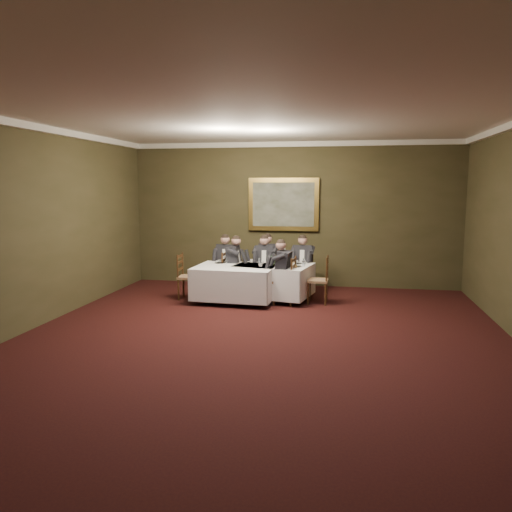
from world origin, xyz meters
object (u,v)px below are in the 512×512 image
(table_second, at_px, (235,281))
(chair_main_endright, at_px, (318,290))
(chair_sec_endleft, at_px, (188,286))
(chair_main_backright, at_px, (303,281))
(chair_sec_backleft, at_px, (227,280))
(chair_sec_backright, at_px, (265,282))
(chair_main_backleft, at_px, (269,279))
(chair_main_endleft, at_px, (232,283))
(diner_sec_endright, at_px, (284,280))
(table_main, at_px, (274,279))
(diner_main_backright, at_px, (303,272))
(diner_main_backleft, at_px, (268,269))
(diner_main_endleft, at_px, (233,273))
(chair_sec_endright, at_px, (285,291))
(diner_sec_backright, at_px, (265,272))
(candlestick, at_px, (285,257))
(painting, at_px, (283,204))
(centerpiece, at_px, (273,259))
(diner_sec_backleft, at_px, (227,270))

(table_second, xyz_separation_m, chair_main_endright, (1.74, 0.16, -0.17))
(table_second, xyz_separation_m, chair_sec_endleft, (-1.07, 0.06, -0.17))
(chair_main_backright, distance_m, chair_sec_endleft, 2.61)
(chair_sec_backleft, relative_size, chair_sec_backright, 1.00)
(chair_main_backleft, bearing_deg, chair_sec_backright, 94.93)
(chair_main_endleft, relative_size, chair_sec_endleft, 1.00)
(chair_sec_backleft, height_order, diner_sec_endright, diner_sec_endright)
(table_main, relative_size, diner_main_backright, 1.32)
(chair_main_backright, xyz_separation_m, diner_sec_endright, (-0.29, -1.12, 0.23))
(table_main, height_order, diner_main_backleft, diner_main_backleft)
(diner_main_endleft, xyz_separation_m, chair_sec_backleft, (-0.22, 0.34, -0.23))
(table_main, relative_size, diner_main_backleft, 1.32)
(diner_main_endleft, bearing_deg, chair_main_backleft, 134.65)
(diner_main_backleft, bearing_deg, diner_main_backright, 176.29)
(table_main, bearing_deg, diner_main_backleft, 106.39)
(table_second, xyz_separation_m, chair_sec_endright, (1.07, -0.06, -0.17))
(diner_sec_backright, xyz_separation_m, diner_sec_endright, (0.55, -0.89, 0.00))
(diner_main_backright, relative_size, chair_sec_backleft, 1.35)
(chair_sec_endleft, bearing_deg, candlestick, 94.06)
(diner_main_backleft, distance_m, chair_sec_endright, 1.41)
(chair_sec_backleft, bearing_deg, candlestick, 165.77)
(chair_sec_endleft, xyz_separation_m, painting, (1.84, 1.89, 1.72))
(table_second, height_order, diner_main_backright, diner_main_backright)
(table_main, relative_size, chair_main_backright, 1.78)
(centerpiece, xyz_separation_m, candlestick, (0.27, -0.06, 0.05))
(table_second, distance_m, diner_sec_backleft, 0.97)
(chair_main_backright, distance_m, diner_main_endleft, 1.63)
(diner_sec_backright, bearing_deg, centerpiece, 117.98)
(diner_sec_backright, bearing_deg, chair_sec_backright, -90.00)
(chair_sec_backleft, relative_size, diner_sec_backleft, 0.74)
(chair_main_backleft, bearing_deg, chair_sec_backleft, 27.89)
(chair_main_backleft, distance_m, chair_main_endleft, 0.99)
(chair_main_backleft, distance_m, diner_sec_backright, 0.46)
(chair_sec_backright, height_order, chair_sec_endleft, same)
(chair_main_endright, xyz_separation_m, chair_sec_endleft, (-2.81, -0.10, 0.00))
(centerpiece, bearing_deg, chair_sec_backleft, 154.57)
(centerpiece, bearing_deg, chair_sec_endleft, -171.02)
(diner_sec_backright, height_order, chair_sec_endright, diner_sec_backright)
(candlestick, bearing_deg, table_second, -164.50)
(chair_sec_endright, relative_size, diner_sec_endright, 0.74)
(diner_sec_backright, height_order, painting, painting)
(table_main, relative_size, table_second, 1.01)
(painting, bearing_deg, chair_main_endleft, -124.83)
(chair_main_backright, bearing_deg, table_second, 42.13)
(chair_sec_endleft, distance_m, centerpiece, 1.93)
(chair_main_endleft, distance_m, diner_main_endleft, 0.23)
(diner_main_backright, relative_size, diner_sec_backright, 1.00)
(diner_main_backleft, bearing_deg, painting, -101.31)
(chair_main_endleft, relative_size, chair_sec_backleft, 1.00)
(chair_main_endright, bearing_deg, diner_sec_backleft, 72.38)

